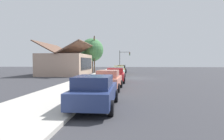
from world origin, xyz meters
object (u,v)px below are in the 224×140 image
object	(u,v)px
car_coral	(109,80)
car_cherry	(116,75)
traffic_light_main	(124,57)
car_mustard	(119,70)
utility_pole_wooden	(94,54)
car_ivory	(122,68)
car_seafoam	(118,72)
shade_tree	(92,50)
fire_hydrant_red	(92,83)
car_charcoal	(122,69)
car_navy	(95,91)

from	to	relation	value
car_coral	car_cherry	size ratio (longest dim) A/B	0.99
traffic_light_main	car_mustard	bearing A→B (deg)	178.79
utility_pole_wooden	car_ivory	bearing A→B (deg)	-36.78
car_seafoam	shade_tree	world-z (taller)	shade_tree
car_ivory	fire_hydrant_red	distance (m)	30.71
car_coral	car_ivory	bearing A→B (deg)	2.25
car_mustard	car_charcoal	world-z (taller)	same
car_seafoam	utility_pole_wooden	bearing A→B (deg)	26.33
car_seafoam	car_charcoal	distance (m)	12.76
car_navy	car_charcoal	bearing A→B (deg)	-0.03
car_coral	car_cherry	bearing A→B (deg)	0.55
car_cherry	shade_tree	distance (m)	20.63
car_mustard	car_ivory	bearing A→B (deg)	0.88
car_navy	utility_pole_wooden	distance (m)	30.69
car_charcoal	utility_pole_wooden	xyz separation A→B (m)	(-0.96, 5.48, 3.11)
car_cherry	car_mustard	size ratio (longest dim) A/B	0.94
car_seafoam	car_mustard	distance (m)	6.57
car_seafoam	car_mustard	world-z (taller)	same
car_charcoal	car_ivory	size ratio (longest dim) A/B	1.05
car_charcoal	fire_hydrant_red	world-z (taller)	car_charcoal
car_ivory	car_charcoal	bearing A→B (deg)	179.64
car_cherry	car_mustard	world-z (taller)	same
shade_tree	traffic_light_main	world-z (taller)	shade_tree
car_coral	car_ivory	world-z (taller)	same
traffic_light_main	car_ivory	bearing A→B (deg)	176.13
car_cherry	shade_tree	xyz separation A→B (m)	(19.25, 6.29, 3.91)
car_ivory	fire_hydrant_red	bearing A→B (deg)	175.85
car_mustard	fire_hydrant_red	bearing A→B (deg)	177.03
car_coral	utility_pole_wooden	xyz separation A→B (m)	(23.80, 5.37, 3.11)
utility_pole_wooden	car_navy	bearing A→B (deg)	-169.93
car_cherry	traffic_light_main	distance (m)	29.93
car_ivory	utility_pole_wooden	xyz separation A→B (m)	(-7.15, 5.34, 3.11)
car_cherry	car_ivory	world-z (taller)	same
car_charcoal	utility_pole_wooden	distance (m)	6.38
car_navy	car_mustard	distance (m)	24.84
car_coral	car_charcoal	size ratio (longest dim) A/B	0.94
car_navy	traffic_light_main	distance (m)	41.97
car_coral	car_charcoal	world-z (taller)	same
car_cherry	shade_tree	bearing A→B (deg)	17.62
car_navy	car_mustard	world-z (taller)	same
car_ivory	car_navy	bearing A→B (deg)	178.35
car_mustard	utility_pole_wooden	distance (m)	8.06
fire_hydrant_red	car_coral	bearing A→B (deg)	-100.93
car_navy	traffic_light_main	size ratio (longest dim) A/B	0.89
car_coral	car_seafoam	distance (m)	12.00
car_coral	utility_pole_wooden	bearing A→B (deg)	14.92
car_charcoal	traffic_light_main	bearing A→B (deg)	-0.05
car_seafoam	fire_hydrant_red	distance (m)	11.83
utility_pole_wooden	car_coral	bearing A→B (deg)	-167.28
car_coral	car_cherry	world-z (taller)	same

